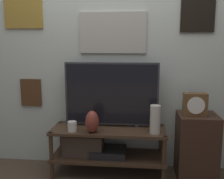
% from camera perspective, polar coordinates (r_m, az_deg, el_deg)
% --- Properties ---
extents(wall_back, '(6.40, 0.08, 2.70)m').
position_cam_1_polar(wall_back, '(2.82, -0.16, 10.22)').
color(wall_back, beige).
rests_on(wall_back, ground_plane).
extents(media_console, '(1.16, 0.41, 0.48)m').
position_cam_1_polar(media_console, '(2.78, -2.61, -11.98)').
color(media_console, '#422D1E').
rests_on(media_console, ground_plane).
extents(television, '(0.97, 0.05, 0.67)m').
position_cam_1_polar(television, '(2.70, -0.12, -0.99)').
color(television, '#333338').
rests_on(television, media_console).
extents(vase_tall_ceramic, '(0.10, 0.10, 0.28)m').
position_cam_1_polar(vase_tall_ceramic, '(2.56, 9.39, -6.45)').
color(vase_tall_ceramic, beige).
rests_on(vase_tall_ceramic, media_console).
extents(vase_urn_stoneware, '(0.13, 0.15, 0.22)m').
position_cam_1_polar(vase_urn_stoneware, '(2.57, -4.35, -7.00)').
color(vase_urn_stoneware, brown).
rests_on(vase_urn_stoneware, media_console).
extents(candle_jar, '(0.09, 0.09, 0.10)m').
position_cam_1_polar(candle_jar, '(2.64, -8.66, -7.92)').
color(candle_jar, silver).
rests_on(candle_jar, media_console).
extents(side_table, '(0.38, 0.36, 0.65)m').
position_cam_1_polar(side_table, '(2.83, 17.88, -11.60)').
color(side_table, '#382319').
rests_on(side_table, ground_plane).
extents(mantel_clock, '(0.22, 0.11, 0.22)m').
position_cam_1_polar(mantel_clock, '(2.66, 17.61, -3.10)').
color(mantel_clock, brown).
rests_on(mantel_clock, side_table).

